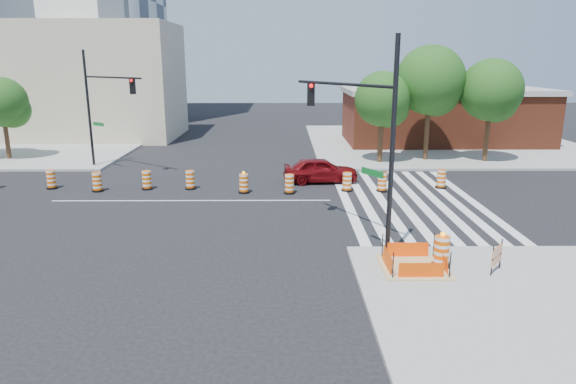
# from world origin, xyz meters

# --- Properties ---
(ground) EXTENTS (120.00, 120.00, 0.00)m
(ground) POSITION_xyz_m (0.00, 0.00, 0.00)
(ground) COLOR black
(ground) RESTS_ON ground
(sidewalk_ne) EXTENTS (22.00, 22.00, 0.15)m
(sidewalk_ne) POSITION_xyz_m (18.00, 18.00, 0.07)
(sidewalk_ne) COLOR gray
(sidewalk_ne) RESTS_ON ground
(sidewalk_nw) EXTENTS (22.00, 22.00, 0.15)m
(sidewalk_nw) POSITION_xyz_m (-18.00, 18.00, 0.07)
(sidewalk_nw) COLOR gray
(sidewalk_nw) RESTS_ON ground
(crosswalk_east) EXTENTS (6.75, 13.50, 0.01)m
(crosswalk_east) POSITION_xyz_m (10.95, 0.00, 0.01)
(crosswalk_east) COLOR silver
(crosswalk_east) RESTS_ON ground
(lane_centerline) EXTENTS (14.00, 0.12, 0.01)m
(lane_centerline) POSITION_xyz_m (0.00, 0.00, 0.01)
(lane_centerline) COLOR silver
(lane_centerline) RESTS_ON ground
(excavation_pit) EXTENTS (2.20, 2.20, 0.90)m
(excavation_pit) POSITION_xyz_m (9.00, -9.00, 0.22)
(excavation_pit) COLOR tan
(excavation_pit) RESTS_ON ground
(brick_storefront) EXTENTS (16.50, 8.50, 4.60)m
(brick_storefront) POSITION_xyz_m (18.00, 18.00, 2.32)
(brick_storefront) COLOR brown
(brick_storefront) RESTS_ON ground
(beige_midrise) EXTENTS (14.00, 10.00, 10.00)m
(beige_midrise) POSITION_xyz_m (-12.00, 22.00, 5.00)
(beige_midrise) COLOR #C2B494
(beige_midrise) RESTS_ON ground
(red_coupe) EXTENTS (4.37, 2.00, 1.45)m
(red_coupe) POSITION_xyz_m (6.77, 3.95, 0.73)
(red_coupe) COLOR #63080B
(red_coupe) RESTS_ON ground
(signal_pole_se) EXTENTS (3.13, 4.93, 7.56)m
(signal_pole_se) POSITION_xyz_m (7.48, -6.55, 4.64)
(signal_pole_se) COLOR black
(signal_pole_se) RESTS_ON ground
(signal_pole_nw) EXTENTS (4.51, 3.44, 7.35)m
(signal_pole_nw) POSITION_xyz_m (-6.65, 7.46, 4.52)
(signal_pole_nw) COLOR black
(signal_pole_nw) RESTS_ON ground
(pit_drum) EXTENTS (0.63, 0.63, 1.24)m
(pit_drum) POSITION_xyz_m (9.91, -8.95, 0.67)
(pit_drum) COLOR black
(pit_drum) RESTS_ON ground
(barricade) EXTENTS (0.61, 0.69, 1.03)m
(barricade) POSITION_xyz_m (11.58, -9.38, 0.72)
(barricade) COLOR #E15604
(barricade) RESTS_ON ground
(tree_north_b) EXTENTS (3.41, 3.39, 5.77)m
(tree_north_b) POSITION_xyz_m (-14.59, 10.74, 3.87)
(tree_north_b) COLOR #382314
(tree_north_b) RESTS_ON ground
(tree_north_c) EXTENTS (3.70, 3.64, 6.18)m
(tree_north_c) POSITION_xyz_m (11.22, 9.38, 4.14)
(tree_north_c) COLOR #382314
(tree_north_c) RESTS_ON ground
(tree_north_d) EXTENTS (4.63, 4.63, 7.87)m
(tree_north_d) POSITION_xyz_m (14.55, 10.23, 5.29)
(tree_north_d) COLOR #382314
(tree_north_d) RESTS_ON ground
(tree_north_e) EXTENTS (4.12, 4.12, 7.00)m
(tree_north_e) POSITION_xyz_m (18.47, 9.58, 4.70)
(tree_north_e) COLOR #382314
(tree_north_e) RESTS_ON ground
(median_drum_1) EXTENTS (0.60, 0.60, 1.02)m
(median_drum_1) POSITION_xyz_m (-8.10, 2.57, 0.48)
(median_drum_1) COLOR black
(median_drum_1) RESTS_ON ground
(median_drum_2) EXTENTS (0.60, 0.60, 1.02)m
(median_drum_2) POSITION_xyz_m (-5.36, 1.93, 0.48)
(median_drum_2) COLOR black
(median_drum_2) RESTS_ON ground
(median_drum_3) EXTENTS (0.60, 0.60, 1.02)m
(median_drum_3) POSITION_xyz_m (-2.81, 2.36, 0.48)
(median_drum_3) COLOR black
(median_drum_3) RESTS_ON ground
(median_drum_4) EXTENTS (0.60, 0.60, 1.02)m
(median_drum_4) POSITION_xyz_m (-0.46, 2.41, 0.48)
(median_drum_4) COLOR black
(median_drum_4) RESTS_ON ground
(median_drum_5) EXTENTS (0.60, 0.60, 1.18)m
(median_drum_5) POSITION_xyz_m (2.54, 1.54, 0.49)
(median_drum_5) COLOR black
(median_drum_5) RESTS_ON ground
(median_drum_6) EXTENTS (0.60, 0.60, 1.02)m
(median_drum_6) POSITION_xyz_m (4.96, 1.41, 0.48)
(median_drum_6) COLOR black
(median_drum_6) RESTS_ON ground
(median_drum_7) EXTENTS (0.60, 0.60, 1.02)m
(median_drum_7) POSITION_xyz_m (8.06, 1.88, 0.48)
(median_drum_7) COLOR black
(median_drum_7) RESTS_ON ground
(median_drum_8) EXTENTS (0.60, 0.60, 1.02)m
(median_drum_8) POSITION_xyz_m (9.94, 1.79, 0.48)
(median_drum_8) COLOR black
(median_drum_8) RESTS_ON ground
(median_drum_9) EXTENTS (0.60, 0.60, 1.02)m
(median_drum_9) POSITION_xyz_m (13.33, 2.49, 0.48)
(median_drum_9) COLOR black
(median_drum_9) RESTS_ON ground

